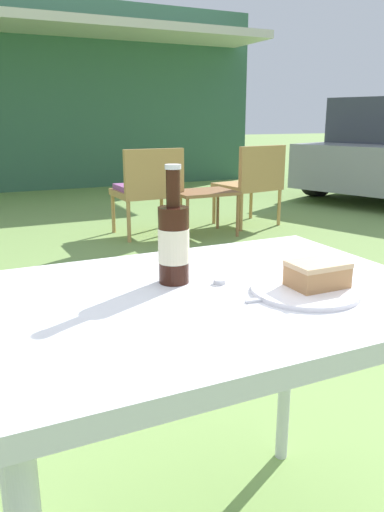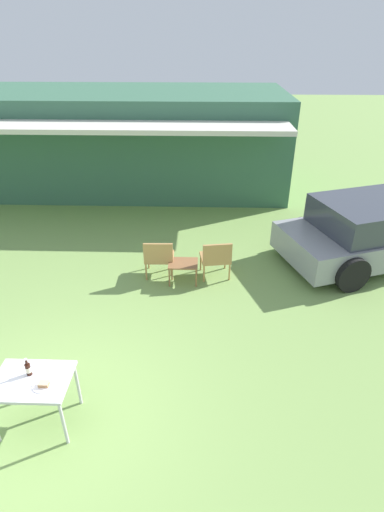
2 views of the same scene
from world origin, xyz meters
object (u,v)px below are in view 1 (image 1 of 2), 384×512
object	(u,v)px
cake_on_plate	(311,282)
cola_bottle_near	(174,241)
garden_side_table	(204,196)
patio_table	(212,324)
wicker_chair_plain	(252,180)
wicker_chair_cushioned	(148,187)

from	to	relation	value
cake_on_plate	cola_bottle_near	size ratio (longest dim) A/B	0.88
garden_side_table	patio_table	size ratio (longest dim) A/B	0.62
wicker_chair_plain	garden_side_table	distance (m)	0.68
garden_side_table	wicker_chair_plain	bearing A→B (deg)	14.63
wicker_chair_cushioned	wicker_chair_plain	size ratio (longest dim) A/B	1.00
patio_table	cola_bottle_near	distance (m)	0.20
wicker_chair_cushioned	wicker_chair_plain	xyz separation A→B (m)	(1.15, -0.02, 0.00)
wicker_chair_plain	cake_on_plate	bearing A→B (deg)	50.68
wicker_chair_cushioned	garden_side_table	bearing A→B (deg)	157.49
wicker_chair_cushioned	wicker_chair_plain	world-z (taller)	same
garden_side_table	cola_bottle_near	world-z (taller)	cola_bottle_near
wicker_chair_cushioned	cake_on_plate	distance (m)	3.83
wicker_chair_cushioned	cake_on_plate	bearing A→B (deg)	73.43
cola_bottle_near	wicker_chair_cushioned	bearing A→B (deg)	70.59
wicker_chair_cushioned	garden_side_table	size ratio (longest dim) A/B	1.45
wicker_chair_cushioned	garden_side_table	xyz separation A→B (m)	(0.50, -0.19, -0.09)
patio_table	cake_on_plate	size ratio (longest dim) A/B	4.16
cake_on_plate	cola_bottle_near	world-z (taller)	cola_bottle_near
garden_side_table	cola_bottle_near	size ratio (longest dim) A/B	2.25
garden_side_table	patio_table	xyz separation A→B (m)	(-1.68, -3.39, 0.29)
wicker_chair_plain	patio_table	xyz separation A→B (m)	(-2.33, -3.56, 0.20)
patio_table	cake_on_plate	bearing A→B (deg)	-27.57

